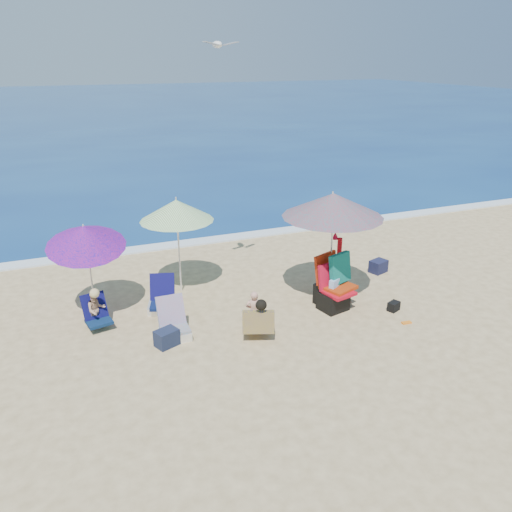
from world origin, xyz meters
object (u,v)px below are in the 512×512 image
object	(u,v)px
umbrella_turquoise	(333,205)
camp_chair_left	(333,296)
furled_umbrella	(338,259)
chair_rainbow	(174,327)
person_left	(96,310)
person_center	(256,316)
chair_navy	(162,302)
umbrella_blue	(85,236)
umbrella_striped	(176,210)
seagull	(218,45)
camp_chair_right	(333,286)

from	to	relation	value
umbrella_turquoise	camp_chair_left	world-z (taller)	umbrella_turquoise
furled_umbrella	camp_chair_left	world-z (taller)	furled_umbrella
chair_rainbow	person_left	world-z (taller)	person_left
person_center	chair_navy	bearing A→B (deg)	130.57
umbrella_blue	chair_navy	world-z (taller)	umbrella_blue
umbrella_striped	chair_rainbow	distance (m)	2.58
camp_chair_left	umbrella_turquoise	bearing A→B (deg)	72.72
umbrella_turquoise	seagull	xyz separation A→B (m)	(-1.93, 1.09, 2.91)
umbrella_striped	umbrella_turquoise	bearing A→B (deg)	-29.80
camp_chair_right	person_center	xyz separation A→B (m)	(-1.92, -0.62, 0.00)
seagull	camp_chair_right	bearing A→B (deg)	-35.30
furled_umbrella	chair_rainbow	distance (m)	3.79
chair_rainbow	furled_umbrella	bearing A→B (deg)	9.77
umbrella_blue	furled_umbrella	xyz separation A→B (m)	(4.96, -0.73, -0.91)
furled_umbrella	umbrella_turquoise	bearing A→B (deg)	-141.86
umbrella_striped	umbrella_blue	size ratio (longest dim) A/B	1.02
umbrella_turquoise	camp_chair_left	xyz separation A→B (m)	(-0.14, -0.46, -1.74)
furled_umbrella	seagull	distance (m)	4.85
umbrella_turquoise	chair_rainbow	xyz separation A→B (m)	(-3.35, -0.36, -1.83)
umbrella_turquoise	seagull	distance (m)	3.66
chair_rainbow	person_center	distance (m)	1.49
umbrella_striped	person_center	distance (m)	2.92
chair_rainbow	seagull	bearing A→B (deg)	45.70
umbrella_turquoise	umbrella_blue	bearing A→B (deg)	167.64
chair_navy	camp_chair_right	size ratio (longest dim) A/B	0.70
umbrella_turquoise	camp_chair_right	world-z (taller)	umbrella_turquoise
chair_navy	umbrella_striped	bearing A→B (deg)	55.01
umbrella_blue	person_center	bearing A→B (deg)	-35.36
umbrella_turquoise	person_center	xyz separation A→B (m)	(-1.96, -0.87, -1.62)
furled_umbrella	camp_chair_right	xyz separation A→B (m)	(-0.39, -0.53, -0.33)
furled_umbrella	camp_chair_right	size ratio (longest dim) A/B	1.20
umbrella_blue	person_left	distance (m)	1.37
umbrella_striped	chair_rainbow	size ratio (longest dim) A/B	2.88
umbrella_striped	chair_navy	bearing A→B (deg)	-124.99
furled_umbrella	person_left	size ratio (longest dim) A/B	1.64
umbrella_turquoise	person_center	bearing A→B (deg)	-156.06
umbrella_turquoise	umbrella_striped	xyz separation A→B (m)	(-2.75, 1.58, -0.24)
person_center	seagull	distance (m)	4.94
camp_chair_right	seagull	bearing A→B (deg)	144.70
chair_rainbow	camp_chair_right	size ratio (longest dim) A/B	0.64
umbrella_blue	person_center	world-z (taller)	umbrella_blue
furled_umbrella	camp_chair_left	size ratio (longest dim) A/B	1.43
umbrella_blue	camp_chair_left	size ratio (longest dim) A/B	2.15
umbrella_striped	camp_chair_left	xyz separation A→B (m)	(2.61, -2.04, -1.50)
chair_rainbow	camp_chair_right	bearing A→B (deg)	1.92
chair_navy	camp_chair_right	xyz separation A→B (m)	(3.30, -0.99, 0.21)
umbrella_striped	chair_rainbow	bearing A→B (deg)	-107.02
person_left	chair_rainbow	bearing A→B (deg)	-34.55
umbrella_striped	person_left	world-z (taller)	umbrella_striped
chair_rainbow	camp_chair_left	size ratio (longest dim) A/B	0.76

